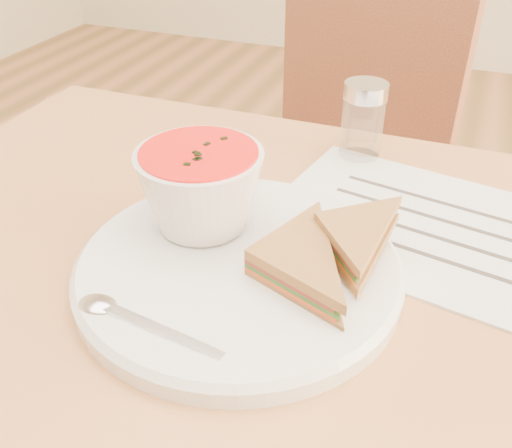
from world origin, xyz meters
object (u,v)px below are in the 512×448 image
at_px(chair_far, 310,224).
at_px(plate, 239,269).
at_px(soup_bowl, 201,192).
at_px(condiment_shaker, 363,121).

xyz_separation_m(chair_far, plate, (0.08, -0.55, 0.32)).
height_order(chair_far, soup_bowl, chair_far).
height_order(chair_far, plate, chair_far).
bearing_deg(condiment_shaker, soup_bowl, -113.67).
bearing_deg(condiment_shaker, plate, -100.33).
height_order(soup_bowl, condiment_shaker, soup_bowl).
bearing_deg(plate, soup_bowl, 144.49).
height_order(plate, soup_bowl, soup_bowl).
distance_m(chair_far, condiment_shaker, 0.47).
bearing_deg(condiment_shaker, chair_far, 116.18).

